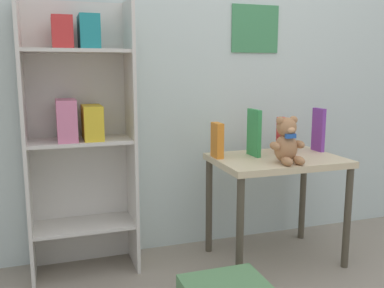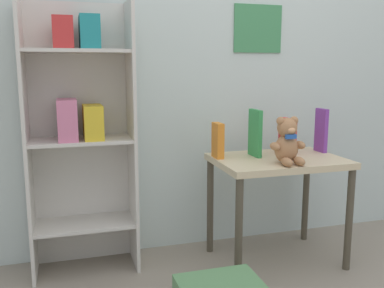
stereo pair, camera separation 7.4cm
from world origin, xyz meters
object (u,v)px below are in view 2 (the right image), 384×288
Objects in this scene: bookshelf_side at (80,123)px; display_table at (278,172)px; book_standing_green at (255,133)px; book_standing_purple at (321,130)px; book_standing_red at (287,136)px; book_standing_orange at (218,140)px; teddy_bear at (287,142)px.

bookshelf_side is 2.04× the size of display_table.
book_standing_green reaches higher than book_standing_purple.
book_standing_green is at bearing -176.31° from book_standing_red.
book_standing_orange is 0.95× the size of book_standing_red.
book_standing_green is 1.03× the size of book_standing_purple.
bookshelf_side reaches higher than book_standing_green.
bookshelf_side is 7.01× the size of book_standing_red.
book_standing_red is 0.80× the size of book_standing_purple.
bookshelf_side is 0.98m from book_standing_green.
book_standing_red is (0.11, 0.10, 0.19)m from display_table.
bookshelf_side is at bearing 172.38° from book_standing_purple.
book_standing_purple reaches higher than teddy_bear.
teddy_bear is 0.28m from book_standing_red.
book_standing_orange is at bearing 141.63° from teddy_bear.
teddy_bear is 0.42m from book_standing_purple.
book_standing_orange is 0.66m from book_standing_purple.
book_standing_orange is 0.22m from book_standing_green.
book_standing_red is at bearing 174.84° from book_standing_purple.
display_table is at bearing 79.65° from teddy_bear.
book_standing_purple is at bearing 0.07° from book_standing_green.
book_standing_green is 0.22m from book_standing_red.
book_standing_orange is 0.76× the size of book_standing_purple.
teddy_bear is (-0.03, -0.14, 0.20)m from display_table.
book_standing_green is at bearing 143.55° from display_table.
book_standing_green is (0.22, -0.02, 0.04)m from book_standing_orange.
book_standing_red reaches higher than book_standing_orange.
book_standing_purple is (0.36, 0.23, 0.02)m from teddy_bear.
book_standing_purple is at bearing 32.92° from teddy_bear.
teddy_bear is 0.39m from book_standing_orange.
book_standing_orange is (0.74, -0.14, -0.11)m from bookshelf_side.
bookshelf_side is 0.77m from book_standing_orange.
book_standing_orange is at bearing 177.69° from book_standing_purple.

